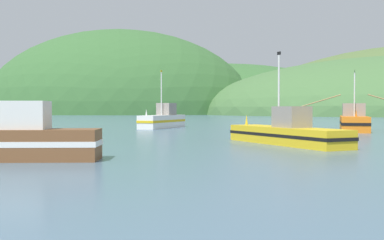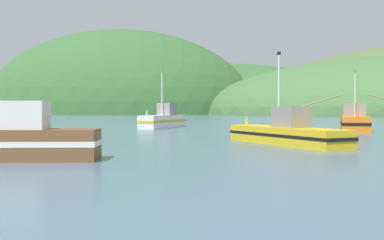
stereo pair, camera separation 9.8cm
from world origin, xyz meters
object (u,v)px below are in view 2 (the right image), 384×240
at_px(fishing_boat_orange, 354,122).
at_px(fishing_boat_white, 164,120).
at_px(fishing_boat_yellow, 286,133).
at_px(fishing_boat_brown, 10,140).

distance_m(fishing_boat_orange, fishing_boat_white, 20.22).
xyz_separation_m(fishing_boat_yellow, fishing_boat_white, (-13.90, 21.30, 0.24)).
bearing_deg(fishing_boat_brown, fishing_boat_orange, -134.44).
distance_m(fishing_boat_yellow, fishing_boat_orange, 19.60).
xyz_separation_m(fishing_boat_yellow, fishing_boat_brown, (-11.21, -11.45, 0.16)).
relative_size(fishing_boat_brown, fishing_boat_orange, 0.56).
bearing_deg(fishing_boat_white, fishing_boat_yellow, 42.36).
relative_size(fishing_boat_yellow, fishing_boat_orange, 0.65).
bearing_deg(fishing_boat_orange, fishing_boat_brown, -25.83).
bearing_deg(fishing_boat_yellow, fishing_boat_brown, 98.43).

